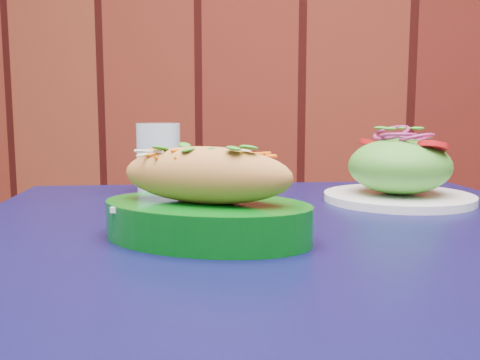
# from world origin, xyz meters

# --- Properties ---
(cafe_table) EXTENTS (0.97, 0.97, 0.75)m
(cafe_table) POSITION_xyz_m (-0.36, 1.57, 0.66)
(cafe_table) COLOR black
(cafe_table) RESTS_ON ground
(banh_mi_basket) EXTENTS (0.27, 0.20, 0.11)m
(banh_mi_basket) POSITION_xyz_m (-0.44, 1.50, 0.79)
(banh_mi_basket) COLOR #05580F
(banh_mi_basket) RESTS_ON cafe_table
(salad_plate) EXTENTS (0.23, 0.23, 0.11)m
(salad_plate) POSITION_xyz_m (-0.20, 1.79, 0.80)
(salad_plate) COLOR white
(salad_plate) RESTS_ON cafe_table
(water_glass) EXTENTS (0.07, 0.07, 0.12)m
(water_glass) POSITION_xyz_m (-0.59, 1.81, 0.81)
(water_glass) COLOR silver
(water_glass) RESTS_ON cafe_table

